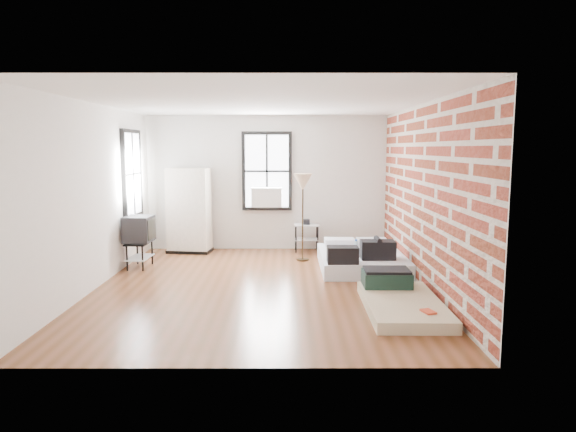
{
  "coord_description": "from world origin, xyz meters",
  "views": [
    {
      "loc": [
        0.43,
        -7.75,
        2.13
      ],
      "look_at": [
        0.44,
        0.3,
        1.06
      ],
      "focal_mm": 32.0,
      "sensor_mm": 36.0,
      "label": 1
    }
  ],
  "objects_px": {
    "side_table": "(307,230)",
    "wardrobe": "(189,211)",
    "mattress_bare": "(399,298)",
    "floor_lamp": "(303,186)",
    "mattress_main": "(361,258)",
    "tv_stand": "(139,231)"
  },
  "relations": [
    {
      "from": "mattress_main",
      "to": "wardrobe",
      "type": "height_order",
      "value": "wardrobe"
    },
    {
      "from": "mattress_bare",
      "to": "wardrobe",
      "type": "distance_m",
      "value": 5.15
    },
    {
      "from": "mattress_main",
      "to": "side_table",
      "type": "xyz_separation_m",
      "value": [
        -0.92,
        1.49,
        0.28
      ]
    },
    {
      "from": "mattress_main",
      "to": "wardrobe",
      "type": "xyz_separation_m",
      "value": [
        -3.33,
        1.42,
        0.68
      ]
    },
    {
      "from": "wardrobe",
      "to": "floor_lamp",
      "type": "distance_m",
      "value": 2.5
    },
    {
      "from": "tv_stand",
      "to": "mattress_bare",
      "type": "bearing_deg",
      "value": -26.8
    },
    {
      "from": "side_table",
      "to": "tv_stand",
      "type": "bearing_deg",
      "value": -154.41
    },
    {
      "from": "wardrobe",
      "to": "tv_stand",
      "type": "relative_size",
      "value": 1.85
    },
    {
      "from": "side_table",
      "to": "mattress_main",
      "type": "bearing_deg",
      "value": -58.31
    },
    {
      "from": "wardrobe",
      "to": "floor_lamp",
      "type": "height_order",
      "value": "wardrobe"
    },
    {
      "from": "wardrobe",
      "to": "mattress_main",
      "type": "bearing_deg",
      "value": -15.91
    },
    {
      "from": "side_table",
      "to": "floor_lamp",
      "type": "bearing_deg",
      "value": -97.09
    },
    {
      "from": "mattress_main",
      "to": "floor_lamp",
      "type": "relative_size",
      "value": 1.2
    },
    {
      "from": "side_table",
      "to": "wardrobe",
      "type": "bearing_deg",
      "value": -178.34
    },
    {
      "from": "mattress_main",
      "to": "floor_lamp",
      "type": "xyz_separation_m",
      "value": [
        -1.03,
        0.62,
        1.24
      ]
    },
    {
      "from": "mattress_bare",
      "to": "tv_stand",
      "type": "height_order",
      "value": "tv_stand"
    },
    {
      "from": "floor_lamp",
      "to": "tv_stand",
      "type": "distance_m",
      "value": 3.08
    },
    {
      "from": "side_table",
      "to": "tv_stand",
      "type": "xyz_separation_m",
      "value": [
        -3.04,
        -1.46,
        0.21
      ]
    },
    {
      "from": "mattress_bare",
      "to": "wardrobe",
      "type": "relative_size",
      "value": 1.08
    },
    {
      "from": "mattress_main",
      "to": "floor_lamp",
      "type": "bearing_deg",
      "value": 149.01
    },
    {
      "from": "mattress_main",
      "to": "tv_stand",
      "type": "relative_size",
      "value": 2.14
    },
    {
      "from": "mattress_bare",
      "to": "floor_lamp",
      "type": "distance_m",
      "value": 3.39
    }
  ]
}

